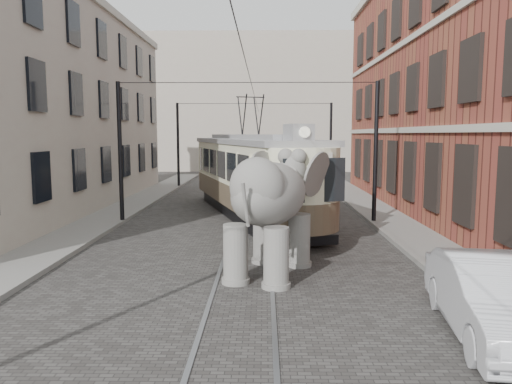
{
  "coord_description": "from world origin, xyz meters",
  "views": [
    {
      "loc": [
        0.51,
        -14.65,
        3.82
      ],
      "look_at": [
        0.27,
        -0.19,
        2.1
      ],
      "focal_mm": 34.28,
      "sensor_mm": 36.0,
      "label": 1
    }
  ],
  "objects": [
    {
      "name": "sidewalk_left",
      "position": [
        -6.5,
        0.0,
        0.07
      ],
      "size": [
        2.0,
        60.0,
        0.15
      ],
      "primitive_type": "cube",
      "color": "slate",
      "rests_on": "ground"
    },
    {
      "name": "brick_building",
      "position": [
        11.0,
        9.0,
        6.0
      ],
      "size": [
        8.0,
        26.0,
        12.0
      ],
      "primitive_type": "cube",
      "color": "brown",
      "rests_on": "ground"
    },
    {
      "name": "tram_rails",
      "position": [
        0.0,
        0.0,
        0.01
      ],
      "size": [
        1.54,
        80.0,
        0.02
      ],
      "primitive_type": null,
      "color": "slate",
      "rests_on": "ground"
    },
    {
      "name": "distant_block",
      "position": [
        0.0,
        40.0,
        7.0
      ],
      "size": [
        28.0,
        10.0,
        14.0
      ],
      "primitive_type": "cube",
      "color": "#A29486",
      "rests_on": "ground"
    },
    {
      "name": "tram",
      "position": [
        -0.12,
        7.88,
        2.77
      ],
      "size": [
        6.79,
        14.21,
        5.54
      ],
      "primitive_type": null,
      "rotation": [
        0.0,
        0.0,
        0.29
      ],
      "color": "beige",
      "rests_on": "ground"
    },
    {
      "name": "elephant",
      "position": [
        0.66,
        -1.59,
        1.71
      ],
      "size": [
        4.75,
        6.28,
        3.41
      ],
      "primitive_type": null,
      "rotation": [
        0.0,
        0.0,
        -0.34
      ],
      "color": "slate",
      "rests_on": "ground"
    },
    {
      "name": "stucco_building",
      "position": [
        -11.0,
        10.0,
        5.0
      ],
      "size": [
        7.0,
        24.0,
        10.0
      ],
      "primitive_type": "cube",
      "color": "#A29486",
      "rests_on": "ground"
    },
    {
      "name": "ground",
      "position": [
        0.0,
        0.0,
        0.0
      ],
      "size": [
        120.0,
        120.0,
        0.0
      ],
      "primitive_type": "plane",
      "color": "#3F3D3A"
    },
    {
      "name": "catenary",
      "position": [
        -0.2,
        5.0,
        3.0
      ],
      "size": [
        11.0,
        30.2,
        6.0
      ],
      "primitive_type": null,
      "color": "black",
      "rests_on": "ground"
    },
    {
      "name": "sidewalk_right",
      "position": [
        6.0,
        0.0,
        0.07
      ],
      "size": [
        2.0,
        60.0,
        0.15
      ],
      "primitive_type": "cube",
      "color": "slate",
      "rests_on": "ground"
    },
    {
      "name": "parked_car",
      "position": [
        4.83,
        -5.71,
        0.76
      ],
      "size": [
        2.13,
        4.74,
        1.51
      ],
      "primitive_type": "imported",
      "rotation": [
        0.0,
        0.0,
        -0.12
      ],
      "color": "#BCBCC1",
      "rests_on": "ground"
    }
  ]
}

